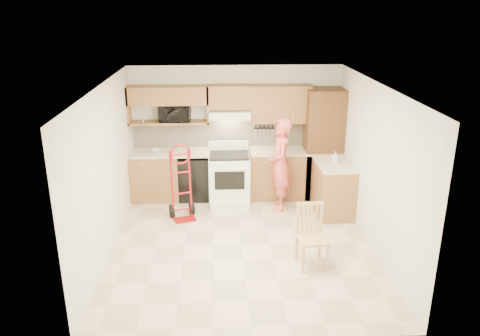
{
  "coord_description": "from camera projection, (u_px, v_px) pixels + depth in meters",
  "views": [
    {
      "loc": [
        -0.36,
        -6.63,
        3.62
      ],
      "look_at": [
        0.0,
        0.5,
        1.1
      ],
      "focal_mm": 35.53,
      "sensor_mm": 36.0,
      "label": 1
    }
  ],
  "objects": [
    {
      "name": "lower_cab_right",
      "position": [
        279.0,
        174.0,
        9.19
      ],
      "size": [
        1.14,
        0.6,
        0.9
      ],
      "primitive_type": "cube",
      "color": "#936339",
      "rests_on": "ground"
    },
    {
      "name": "hand_truck",
      "position": [
        182.0,
        186.0,
        8.17
      ],
      "size": [
        0.59,
        0.56,
        1.22
      ],
      "primitive_type": null,
      "rotation": [
        0.0,
        0.0,
        0.3
      ],
      "color": "maroon",
      "rests_on": "ground"
    },
    {
      "name": "countertop_return",
      "position": [
        335.0,
        164.0,
        8.32
      ],
      "size": [
        0.63,
        1.0,
        0.04
      ],
      "primitive_type": "cube",
      "color": "beige",
      "rests_on": "cab_return_right"
    },
    {
      "name": "pantry_tall",
      "position": [
        323.0,
        144.0,
        9.03
      ],
      "size": [
        0.7,
        0.6,
        2.1
      ],
      "primitive_type": "cube",
      "color": "#4F3517",
      "rests_on": "ground"
    },
    {
      "name": "upper_cab_right",
      "position": [
        280.0,
        104.0,
        8.87
      ],
      "size": [
        1.14,
        0.33,
        0.7
      ],
      "primitive_type": "cube",
      "color": "#936339",
      "rests_on": "wall_back"
    },
    {
      "name": "dishwasher",
      "position": [
        195.0,
        177.0,
        9.12
      ],
      "size": [
        0.6,
        0.6,
        0.85
      ],
      "primitive_type": "cube",
      "color": "black",
      "rests_on": "ground"
    },
    {
      "name": "person",
      "position": [
        280.0,
        165.0,
        8.49
      ],
      "size": [
        0.43,
        0.63,
        1.7
      ],
      "primitive_type": "imported",
      "rotation": [
        0.0,
        0.0,
        -1.61
      ],
      "color": "#D9554B",
      "rests_on": "ground"
    },
    {
      "name": "floor",
      "position": [
        242.0,
        245.0,
        7.47
      ],
      "size": [
        4.0,
        4.5,
        0.02
      ],
      "primitive_type": "cube",
      "color": "beige",
      "rests_on": "ground"
    },
    {
      "name": "upper_cab_left",
      "position": [
        168.0,
        95.0,
        8.71
      ],
      "size": [
        1.5,
        0.33,
        0.34
      ],
      "primitive_type": "cube",
      "color": "#936339",
      "rests_on": "wall_back"
    },
    {
      "name": "upper_cab_center",
      "position": [
        229.0,
        97.0,
        8.77
      ],
      "size": [
        0.76,
        0.33,
        0.44
      ],
      "primitive_type": "cube",
      "color": "#936339",
      "rests_on": "wall_back"
    },
    {
      "name": "cab_return_right",
      "position": [
        333.0,
        189.0,
        8.48
      ],
      "size": [
        0.6,
        1.0,
        0.9
      ],
      "primitive_type": "cube",
      "color": "#936339",
      "rests_on": "ground"
    },
    {
      "name": "microwave",
      "position": [
        175.0,
        113.0,
        8.82
      ],
      "size": [
        0.59,
        0.42,
        0.31
      ],
      "primitive_type": "imported",
      "rotation": [
        0.0,
        0.0,
        -0.05
      ],
      "color": "black",
      "rests_on": "upper_shelf_mw"
    },
    {
      "name": "wall_right",
      "position": [
        375.0,
        167.0,
        7.14
      ],
      "size": [
        0.02,
        4.5,
        2.5
      ],
      "primitive_type": "cube",
      "color": "silver",
      "rests_on": "ground"
    },
    {
      "name": "dining_chair",
      "position": [
        313.0,
        237.0,
        6.73
      ],
      "size": [
        0.45,
        0.48,
        0.91
      ],
      "primitive_type": null,
      "rotation": [
        0.0,
        0.0,
        0.1
      ],
      "color": "tan",
      "rests_on": "ground"
    },
    {
      "name": "wall_left",
      "position": [
        105.0,
        172.0,
        6.95
      ],
      "size": [
        0.02,
        4.5,
        2.5
      ],
      "primitive_type": "cube",
      "color": "silver",
      "rests_on": "ground"
    },
    {
      "name": "upper_shelf_mw",
      "position": [
        169.0,
        122.0,
        8.88
      ],
      "size": [
        1.5,
        0.33,
        0.04
      ],
      "primitive_type": "cube",
      "color": "#936339",
      "rests_on": "wall_back"
    },
    {
      "name": "range",
      "position": [
        229.0,
        175.0,
        8.83
      ],
      "size": [
        0.76,
        0.99,
        1.11
      ],
      "primitive_type": null,
      "color": "white",
      "rests_on": "ground"
    },
    {
      "name": "ceiling",
      "position": [
        242.0,
        85.0,
        6.63
      ],
      "size": [
        4.0,
        4.5,
        0.02
      ],
      "primitive_type": "cube",
      "color": "white",
      "rests_on": "ground"
    },
    {
      "name": "knife_strip",
      "position": [
        264.0,
        131.0,
        9.15
      ],
      "size": [
        0.4,
        0.05,
        0.29
      ],
      "primitive_type": null,
      "color": "black",
      "rests_on": "backsplash"
    },
    {
      "name": "bowl",
      "position": [
        156.0,
        150.0,
        8.91
      ],
      "size": [
        0.21,
        0.21,
        0.05
      ],
      "primitive_type": "imported",
      "rotation": [
        0.0,
        0.0,
        0.02
      ],
      "color": "white",
      "rests_on": "countertop_left"
    },
    {
      "name": "range_hood",
      "position": [
        229.0,
        114.0,
        8.82
      ],
      "size": [
        0.76,
        0.46,
        0.14
      ],
      "primitive_type": "cube",
      "color": "white",
      "rests_on": "wall_back"
    },
    {
      "name": "lower_cab_left",
      "position": [
        155.0,
        176.0,
        9.08
      ],
      "size": [
        0.9,
        0.6,
        0.9
      ],
      "primitive_type": "cube",
      "color": "#936339",
      "rests_on": "ground"
    },
    {
      "name": "soap_bottle",
      "position": [
        335.0,
        157.0,
        8.3
      ],
      "size": [
        0.1,
        0.1,
        0.2
      ],
      "primitive_type": "imported",
      "rotation": [
        0.0,
        0.0,
        0.13
      ],
      "color": "white",
      "rests_on": "countertop_return"
    },
    {
      "name": "wall_front",
      "position": [
        253.0,
        243.0,
        4.92
      ],
      "size": [
        4.0,
        0.02,
        2.5
      ],
      "primitive_type": "cube",
      "color": "silver",
      "rests_on": "ground"
    },
    {
      "name": "backsplash",
      "position": [
        236.0,
        133.0,
        9.17
      ],
      "size": [
        3.92,
        0.03,
        0.55
      ],
      "primitive_type": "cube",
      "color": "beige",
      "rests_on": "wall_back"
    },
    {
      "name": "countertop_right",
      "position": [
        280.0,
        151.0,
        9.03
      ],
      "size": [
        1.14,
        0.63,
        0.04
      ],
      "primitive_type": "cube",
      "color": "beige",
      "rests_on": "lower_cab_right"
    },
    {
      "name": "countertop_left",
      "position": [
        170.0,
        153.0,
        8.93
      ],
      "size": [
        1.5,
        0.63,
        0.04
      ],
      "primitive_type": "cube",
      "color": "beige",
      "rests_on": "lower_cab_left"
    },
    {
      "name": "wall_back",
      "position": [
        235.0,
        130.0,
        9.17
      ],
      "size": [
        4.0,
        0.02,
        2.5
      ],
      "primitive_type": "cube",
      "color": "silver",
      "rests_on": "ground"
    }
  ]
}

